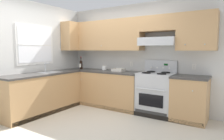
% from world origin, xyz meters
% --- Properties ---
extents(ground_plane, '(7.04, 7.04, 0.00)m').
position_xyz_m(ground_plane, '(0.00, 0.00, 0.00)').
color(ground_plane, beige).
extents(wall_back, '(4.68, 0.57, 2.55)m').
position_xyz_m(wall_back, '(0.40, 1.53, 1.48)').
color(wall_back, silver).
rests_on(wall_back, ground_plane).
extents(wall_left, '(0.47, 4.00, 2.55)m').
position_xyz_m(wall_left, '(-1.59, 0.23, 1.34)').
color(wall_left, silver).
rests_on(wall_left, ground_plane).
extents(counter_back_run, '(3.60, 0.65, 0.91)m').
position_xyz_m(counter_back_run, '(0.06, 1.24, 0.45)').
color(counter_back_run, tan).
rests_on(counter_back_run, ground_plane).
extents(counter_left_run, '(0.63, 1.91, 1.13)m').
position_xyz_m(counter_left_run, '(-1.24, -0.00, 0.46)').
color(counter_left_run, tan).
rests_on(counter_left_run, ground_plane).
extents(stove, '(0.76, 0.62, 1.20)m').
position_xyz_m(stove, '(0.99, 1.25, 0.48)').
color(stove, '#B7BABC').
rests_on(stove, ground_plane).
extents(wine_bottle, '(0.08, 0.08, 0.34)m').
position_xyz_m(wine_bottle, '(-1.12, 1.20, 1.05)').
color(wine_bottle, black).
rests_on(wine_bottle, counter_back_run).
extents(bowl, '(0.29, 0.23, 0.07)m').
position_xyz_m(bowl, '(0.03, 1.26, 0.93)').
color(bowl, beige).
rests_on(bowl, counter_back_run).
extents(paper_towel_roll, '(0.11, 0.11, 0.11)m').
position_xyz_m(paper_towel_roll, '(-0.46, 1.35, 0.97)').
color(paper_towel_roll, white).
rests_on(paper_towel_roll, counter_back_run).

